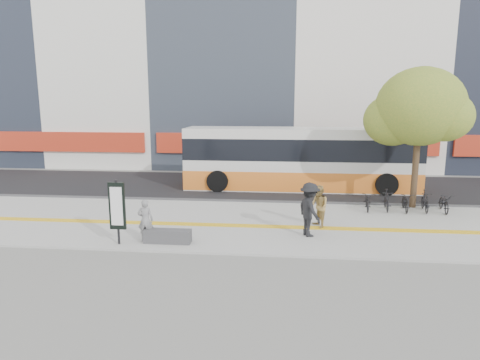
# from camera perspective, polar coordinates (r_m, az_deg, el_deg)

# --- Properties ---
(ground) EXTENTS (120.00, 120.00, 0.00)m
(ground) POSITION_cam_1_polar(r_m,az_deg,el_deg) (15.25, 0.91, -7.70)
(ground) COLOR slate
(ground) RESTS_ON ground
(sidewalk) EXTENTS (40.00, 7.00, 0.08)m
(sidewalk) POSITION_cam_1_polar(r_m,az_deg,el_deg) (16.66, 1.36, -5.95)
(sidewalk) COLOR slate
(sidewalk) RESTS_ON ground
(tactile_strip) EXTENTS (40.00, 0.45, 0.01)m
(tactile_strip) POSITION_cam_1_polar(r_m,az_deg,el_deg) (16.17, 1.22, -6.30)
(tactile_strip) COLOR yellow
(tactile_strip) RESTS_ON sidewalk
(street) EXTENTS (40.00, 8.00, 0.06)m
(street) POSITION_cam_1_polar(r_m,az_deg,el_deg) (23.93, 2.75, -0.86)
(street) COLOR black
(street) RESTS_ON ground
(curb) EXTENTS (40.00, 0.25, 0.14)m
(curb) POSITION_cam_1_polar(r_m,az_deg,el_deg) (20.02, 2.13, -3.02)
(curb) COLOR #363638
(curb) RESTS_ON ground
(bench) EXTENTS (1.60, 0.45, 0.45)m
(bench) POSITION_cam_1_polar(r_m,az_deg,el_deg) (14.47, -9.90, -7.60)
(bench) COLOR #363638
(bench) RESTS_ON sidewalk
(signboard) EXTENTS (0.55, 0.10, 2.20)m
(signboard) POSITION_cam_1_polar(r_m,az_deg,el_deg) (14.42, -16.51, -3.56)
(signboard) COLOR black
(signboard) RESTS_ON sidewalk
(street_tree) EXTENTS (4.40, 3.80, 6.31)m
(street_tree) POSITION_cam_1_polar(r_m,az_deg,el_deg) (20.15, 23.30, 8.99)
(street_tree) COLOR #3B2B1A
(street_tree) RESTS_ON sidewalk
(bus) EXTENTS (12.58, 2.98, 3.35)m
(bus) POSITION_cam_1_polar(r_m,az_deg,el_deg) (23.16, 8.21, 2.69)
(bus) COLOR beige
(bus) RESTS_ON street
(bicycle_row) EXTENTS (4.01, 1.62, 0.91)m
(bicycle_row) POSITION_cam_1_polar(r_m,az_deg,el_deg) (19.69, 21.78, -2.72)
(bicycle_row) COLOR black
(bicycle_row) RESTS_ON sidewalk
(seated_woman) EXTENTS (0.56, 0.39, 1.46)m
(seated_woman) POSITION_cam_1_polar(r_m,az_deg,el_deg) (14.68, -12.85, -5.38)
(seated_woman) COLOR black
(seated_woman) RESTS_ON sidewalk
(pedestrian_tan) EXTENTS (0.86, 0.96, 1.62)m
(pedestrian_tan) POSITION_cam_1_polar(r_m,az_deg,el_deg) (16.11, 10.75, -3.59)
(pedestrian_tan) COLOR olive
(pedestrian_tan) RESTS_ON sidewalk
(pedestrian_dark) EXTENTS (1.18, 1.44, 1.93)m
(pedestrian_dark) POSITION_cam_1_polar(r_m,az_deg,el_deg) (14.98, 9.52, -4.01)
(pedestrian_dark) COLOR black
(pedestrian_dark) RESTS_ON sidewalk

